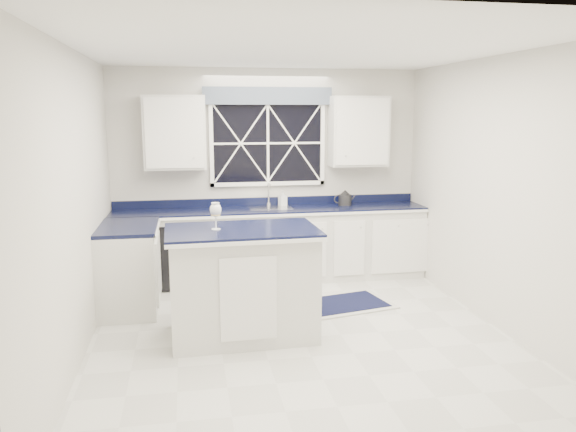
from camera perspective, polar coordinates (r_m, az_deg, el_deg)
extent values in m
plane|color=silver|center=(5.56, 1.39, -12.24)|extent=(4.50, 4.50, 0.00)
cube|color=beige|center=(7.38, -2.09, 4.31)|extent=(4.00, 0.10, 2.70)
cube|color=silver|center=(7.25, -1.71, -3.03)|extent=(3.98, 0.60, 0.90)
cube|color=silver|center=(6.43, -15.82, -5.21)|extent=(0.60, 1.00, 0.90)
cube|color=black|center=(7.15, -1.73, 0.63)|extent=(3.98, 0.64, 0.04)
cube|color=black|center=(7.18, -10.43, -3.66)|extent=(0.60, 0.58, 0.82)
cube|color=black|center=(7.32, -2.08, 7.40)|extent=(1.40, 0.02, 1.00)
cube|color=slate|center=(7.25, -2.04, 12.11)|extent=(1.65, 0.04, 0.22)
cube|color=silver|center=(7.10, -11.45, 8.31)|extent=(0.75, 0.34, 0.90)
cube|color=silver|center=(7.44, 7.17, 8.53)|extent=(0.75, 0.34, 0.90)
cylinder|color=silver|center=(7.36, -1.98, 1.23)|extent=(0.05, 0.05, 0.04)
cylinder|color=silver|center=(7.34, -1.99, 2.31)|extent=(0.02, 0.02, 0.28)
cylinder|color=silver|center=(7.23, -1.89, 3.22)|extent=(0.02, 0.18, 0.02)
cube|color=silver|center=(5.45, -4.62, -7.02)|extent=(1.38, 0.83, 1.02)
cube|color=black|center=(5.31, -4.71, -1.53)|extent=(1.45, 0.90, 0.05)
cube|color=#B6B7B1|center=(6.44, 5.14, -8.96)|extent=(1.30, 0.94, 0.01)
cube|color=black|center=(6.43, 5.15, -8.88)|extent=(1.14, 0.79, 0.01)
cylinder|color=#2A2A2C|center=(7.42, 5.81, 1.64)|extent=(0.19, 0.19, 0.14)
cone|color=#2A2A2C|center=(7.40, 5.82, 2.41)|extent=(0.16, 0.16, 0.06)
torus|color=#2A2A2C|center=(7.40, 5.12, 1.72)|extent=(0.12, 0.03, 0.12)
cylinder|color=#2A2A2C|center=(7.43, 6.58, 1.80)|extent=(0.07, 0.03, 0.09)
cylinder|color=white|center=(5.29, -7.32, -1.34)|extent=(0.09, 0.09, 0.01)
cylinder|color=white|center=(5.28, -7.34, -0.58)|extent=(0.01, 0.01, 0.14)
ellipsoid|color=white|center=(5.26, -7.37, 0.63)|extent=(0.11, 0.11, 0.14)
cylinder|color=tan|center=(5.26, -7.36, 0.37)|extent=(0.09, 0.09, 0.06)
imported|color=silver|center=(7.34, -0.55, 1.84)|extent=(0.12, 0.12, 0.20)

